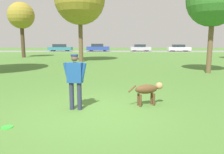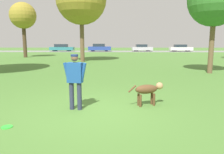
{
  "view_description": "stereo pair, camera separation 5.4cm",
  "coord_description": "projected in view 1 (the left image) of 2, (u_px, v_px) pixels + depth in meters",
  "views": [
    {
      "loc": [
        0.55,
        -5.76,
        1.91
      ],
      "look_at": [
        0.51,
        0.38,
        0.9
      ],
      "focal_mm": 35.0,
      "sensor_mm": 36.0,
      "label": 1
    },
    {
      "loc": [
        0.61,
        -5.76,
        1.91
      ],
      "look_at": [
        0.51,
        0.38,
        0.9
      ],
      "focal_mm": 35.0,
      "sensor_mm": 36.0,
      "label": 2
    }
  ],
  "objects": [
    {
      "name": "frisbee",
      "position": [
        7.0,
        127.0,
        4.87
      ],
      "size": [
        0.24,
        0.24,
        0.02
      ],
      "color": "#33D838",
      "rests_on": "ground_plane"
    },
    {
      "name": "parked_car_silver",
      "position": [
        140.0,
        48.0,
        41.46
      ],
      "size": [
        3.92,
        1.98,
        1.32
      ],
      "rotation": [
        0.0,
        0.0,
        0.05
      ],
      "color": "#B7B7BC",
      "rests_on": "ground_plane"
    },
    {
      "name": "parked_car_blue",
      "position": [
        98.0,
        48.0,
        41.13
      ],
      "size": [
        4.24,
        1.77,
        1.44
      ],
      "rotation": [
        0.0,
        0.0,
        0.0
      ],
      "color": "#284293",
      "rests_on": "ground_plane"
    },
    {
      "name": "tree_far_left",
      "position": [
        21.0,
        16.0,
        25.23
      ],
      "size": [
        3.02,
        3.02,
        6.37
      ],
      "color": "#4C3826",
      "rests_on": "ground_plane"
    },
    {
      "name": "parked_car_white",
      "position": [
        179.0,
        48.0,
        41.05
      ],
      "size": [
        4.15,
        1.89,
        1.29
      ],
      "rotation": [
        0.0,
        0.0,
        -0.03
      ],
      "color": "white",
      "rests_on": "ground_plane"
    },
    {
      "name": "dog",
      "position": [
        148.0,
        90.0,
        6.51
      ],
      "size": [
        1.11,
        0.5,
        0.68
      ],
      "rotation": [
        0.0,
        0.0,
        0.31
      ],
      "color": "brown",
      "rests_on": "ground_plane"
    },
    {
      "name": "person",
      "position": [
        75.0,
        78.0,
        6.03
      ],
      "size": [
        0.67,
        0.28,
        1.56
      ],
      "rotation": [
        0.0,
        0.0,
        -0.15
      ],
      "color": "#2D334C",
      "rests_on": "ground_plane"
    },
    {
      "name": "ground_plane",
      "position": [
        94.0,
        111.0,
        6.0
      ],
      "size": [
        120.0,
        120.0,
        0.0
      ],
      "primitive_type": "plane",
      "color": "#4C7A33"
    },
    {
      "name": "parked_car_teal",
      "position": [
        60.0,
        48.0,
        41.6
      ],
      "size": [
        4.52,
        1.74,
        1.36
      ],
      "rotation": [
        0.0,
        0.0,
        -0.02
      ],
      "color": "teal",
      "rests_on": "ground_plane"
    },
    {
      "name": "far_road_strip",
      "position": [
        111.0,
        51.0,
        41.29
      ],
      "size": [
        120.0,
        6.0,
        0.01
      ],
      "color": "gray",
      "rests_on": "ground_plane"
    },
    {
      "name": "tree_near_right",
      "position": [
        213.0,
        0.0,
        12.57
      ],
      "size": [
        3.07,
        3.07,
        5.81
      ],
      "color": "brown",
      "rests_on": "ground_plane"
    }
  ]
}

